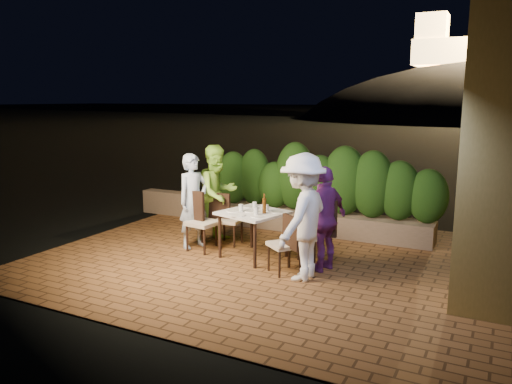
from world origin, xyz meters
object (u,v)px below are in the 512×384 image
Objects in this scene: chair_left_back at (229,219)px; chair_left_front at (203,221)px; chair_right_front at (284,243)px; diner_blue at (193,201)px; chair_right_back at (307,232)px; diner_purple at (325,219)px; diner_green at (217,194)px; diner_white at (303,217)px; beer_bottle at (264,204)px; parapet_lamp at (195,191)px; bowl at (262,207)px; dining_table at (253,235)px.

chair_left_front is at bearing -117.20° from chair_left_back.
chair_left_back is 1.71m from chair_right_front.
chair_right_back is at bearing -71.95° from diner_blue.
diner_purple reaches higher than chair_right_back.
diner_green is (-0.28, 0.09, 0.41)m from chair_left_back.
diner_purple reaches higher than chair_left_front.
diner_white is at bearing -85.45° from diner_blue.
diner_white reaches higher than beer_bottle.
diner_purple reaches higher than parapet_lamp.
chair_left_back is 6.40× the size of parapet_lamp.
chair_right_front is (1.45, -0.91, -0.00)m from chair_left_back.
chair_right_front is 6.37× the size of parapet_lamp.
diner_purple is (2.21, -0.61, -0.08)m from diner_green.
chair_left_back is (-0.72, 0.16, -0.32)m from bowl.
diner_white is 12.75× the size of parapet_lamp.
chair_left_front is 2.07m from diner_white.
bowl is at bearing -87.54° from diner_purple.
dining_table is 0.92m from chair_right_back.
chair_left_back is at bearing 151.78° from beer_bottle.
dining_table is 0.51× the size of diner_white.
chair_right_front is 3.90m from parapet_lamp.
diner_white is (1.97, -0.49, 0.39)m from chair_left_front.
dining_table is 3.06m from parapet_lamp.
diner_purple reaches higher than bowl.
chair_right_back reaches higher than chair_left_back.
diner_green is at bearing -114.57° from diner_white.
chair_left_back is 2.20m from parapet_lamp.
chair_left_front is 2.44m from parapet_lamp.
chair_right_front is at bearing -103.68° from diner_white.
chair_left_back reaches higher than bowl.
chair_right_front is 2.00m from diner_blue.
diner_white is at bearing -97.76° from diner_green.
chair_left_front reaches higher than chair_right_front.
diner_white reaches higher than diner_green.
diner_purple is at bearing -16.57° from bowl.
diner_blue is at bearing -2.06° from chair_right_back.
chair_right_back is (0.91, -0.31, -0.24)m from bowl.
diner_green is 0.96× the size of diner_white.
diner_green is at bearing 1.63° from diner_blue.
beer_bottle is at bearing -36.62° from parapet_lamp.
diner_green is 2.33m from diner_white.
diner_purple is at bearing -102.42° from chair_right_front.
chair_right_back is (0.70, 0.02, -0.38)m from beer_bottle.
diner_white is (0.32, -0.10, 0.45)m from chair_right_front.
diner_white reaches higher than chair_right_front.
chair_left_back is 1.00× the size of chair_right_front.
dining_table is 1.29m from diner_white.
diner_green is (-0.08, 0.61, 0.36)m from chair_left_front.
parapet_lamp is (-1.22, 1.85, -0.24)m from diner_blue.
bowl is at bearing 121.63° from beer_bottle.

